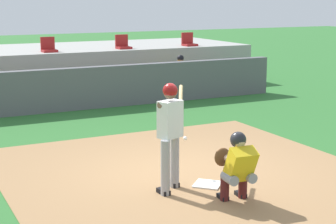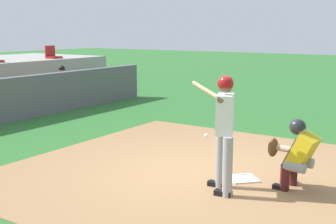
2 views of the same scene
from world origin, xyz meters
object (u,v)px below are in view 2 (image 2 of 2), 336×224
at_px(batter_at_plate, 224,126).
at_px(dugout_player_1, 65,84).
at_px(catcher_crouched, 296,152).
at_px(stadium_seat_4, 52,55).
at_px(home_plate, 243,178).

xyz_separation_m(batter_at_plate, dugout_player_1, (4.53, 8.09, -0.36)).
xyz_separation_m(catcher_crouched, stadium_seat_4, (5.19, 11.03, 0.93)).
relative_size(batter_at_plate, catcher_crouched, 0.95).
relative_size(home_plate, stadium_seat_4, 0.92).
bearing_deg(home_plate, catcher_crouched, -89.27).
height_order(home_plate, stadium_seat_4, stadium_seat_4).
bearing_deg(home_plate, stadium_seat_4, 62.94).
xyz_separation_m(home_plate, stadium_seat_4, (5.20, 10.18, 1.51)).
relative_size(dugout_player_1, stadium_seat_4, 2.71).
bearing_deg(batter_at_plate, dugout_player_1, 60.77).
relative_size(batter_at_plate, stadium_seat_4, 3.76).
distance_m(catcher_crouched, dugout_player_1, 9.78).
bearing_deg(catcher_crouched, stadium_seat_4, 64.80).
distance_m(home_plate, catcher_crouched, 1.03).
height_order(home_plate, catcher_crouched, catcher_crouched).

